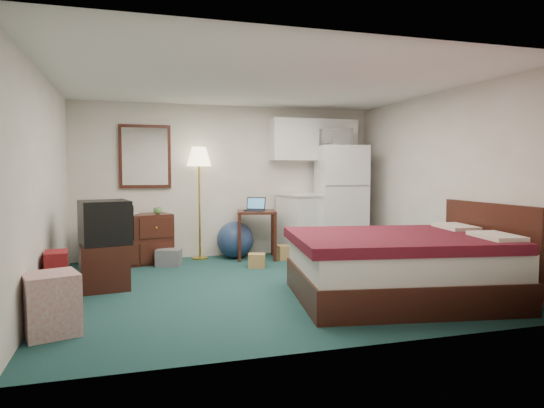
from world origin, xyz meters
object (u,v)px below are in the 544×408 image
object	(u,v)px
desk	(257,235)
suitcase	(57,279)
dresser	(134,240)
bed	(398,267)
kitchen_counter	(310,225)
tv_stand	(104,266)
floor_lamp	(199,203)
fridge	(341,201)

from	to	relation	value
desk	suitcase	xyz separation A→B (m)	(-2.72, -2.09, -0.10)
dresser	bed	distance (m)	4.03
kitchen_counter	tv_stand	xyz separation A→B (m)	(-3.24, -1.51, -0.23)
floor_lamp	kitchen_counter	size ratio (longest dim) A/B	1.79
kitchen_counter	bed	bearing A→B (deg)	-105.74
floor_lamp	bed	bearing A→B (deg)	-60.19
desk	fridge	world-z (taller)	fridge
floor_lamp	desk	xyz separation A→B (m)	(0.88, -0.25, -0.51)
suitcase	floor_lamp	bearing A→B (deg)	45.70
bed	tv_stand	distance (m)	3.47
floor_lamp	tv_stand	distance (m)	2.25
desk	tv_stand	world-z (taller)	desk
desk	fridge	bearing A→B (deg)	9.95
kitchen_counter	tv_stand	world-z (taller)	kitchen_counter
tv_stand	suitcase	xyz separation A→B (m)	(-0.44, -0.68, 0.02)
tv_stand	kitchen_counter	bearing A→B (deg)	16.78
dresser	suitcase	size ratio (longest dim) A/B	1.90
floor_lamp	suitcase	xyz separation A→B (m)	(-1.83, -2.33, -0.61)
dresser	fridge	bearing A→B (deg)	-17.29
bed	tv_stand	size ratio (longest dim) A/B	3.78
fridge	tv_stand	size ratio (longest dim) A/B	3.11
kitchen_counter	tv_stand	size ratio (longest dim) A/B	1.70
bed	suitcase	bearing A→B (deg)	177.52
dresser	desk	world-z (taller)	desk
dresser	bed	world-z (taller)	dresser
kitchen_counter	fridge	world-z (taller)	fridge
dresser	desk	xyz separation A→B (m)	(1.92, -0.06, 0.01)
desk	suitcase	size ratio (longest dim) A/B	1.33
desk	bed	size ratio (longest dim) A/B	0.35
fridge	tv_stand	xyz separation A→B (m)	(-3.73, -1.34, -0.65)
fridge	floor_lamp	bearing A→B (deg)	-179.85
desk	tv_stand	distance (m)	2.68
bed	suitcase	world-z (taller)	bed
bed	suitcase	distance (m)	3.68
floor_lamp	kitchen_counter	world-z (taller)	floor_lamp
dresser	desk	bearing A→B (deg)	-17.00
kitchen_counter	suitcase	distance (m)	4.29
floor_lamp	fridge	distance (m)	2.36
kitchen_counter	bed	distance (m)	2.95
dresser	tv_stand	size ratio (longest dim) A/B	1.89
fridge	dresser	bearing A→B (deg)	-174.42
kitchen_counter	tv_stand	distance (m)	3.58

